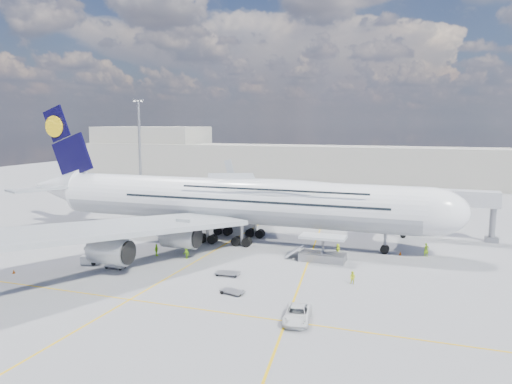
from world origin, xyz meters
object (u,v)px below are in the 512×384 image
(dolly_row_b, at_px, (104,240))
(catering_truck_outer, at_px, (255,198))
(dolly_back, at_px, (52,236))
(cone_wing_right_outer, at_px, (14,272))
(jet_bridge, at_px, (422,200))
(dolly_nose_far, at_px, (232,291))
(crew_wing, at_px, (156,250))
(cone_tail, at_px, (44,229))
(cargo_loader, at_px, (321,252))
(cone_wing_left_outer, at_px, (212,212))
(crew_nose, at_px, (426,250))
(crew_loader, at_px, (353,278))
(dolly_row_a, at_px, (102,244))
(crew_tug, at_px, (186,253))
(cone_nose, at_px, (400,253))
(cone_wing_left_inner, at_px, (226,217))
(airliner, at_px, (233,200))
(baggage_tug, at_px, (90,259))
(crew_van, at_px, (338,250))
(service_van, at_px, (297,314))
(cone_wing_right_inner, at_px, (116,254))
(dolly_nose_near, at_px, (228,273))
(light_mast, at_px, (140,148))
(dolly_row_c, at_px, (116,266))
(catering_truck_inner, at_px, (197,211))

(dolly_row_b, height_order, catering_truck_outer, catering_truck_outer)
(dolly_back, relative_size, cone_wing_right_outer, 7.11)
(jet_bridge, distance_m, dolly_nose_far, 40.96)
(crew_wing, height_order, cone_tail, crew_wing)
(cargo_loader, relative_size, cone_wing_left_outer, 15.69)
(cone_wing_right_outer, bearing_deg, crew_nose, 27.98)
(cone_tail, bearing_deg, crew_wing, -16.05)
(crew_loader, relative_size, cone_wing_right_outer, 3.33)
(cone_wing_left_outer, bearing_deg, dolly_row_a, -98.83)
(crew_tug, height_order, cone_tail, crew_tug)
(cone_wing_left_outer, bearing_deg, catering_truck_outer, 69.71)
(dolly_row_a, bearing_deg, cone_nose, 6.69)
(dolly_row_b, xyz_separation_m, cone_nose, (45.13, 10.28, -0.64))
(dolly_back, distance_m, cone_wing_right_outer, 20.18)
(cone_nose, xyz_separation_m, cone_wing_left_inner, (-35.87, 17.58, 0.02))
(dolly_nose_far, bearing_deg, cone_tail, 171.36)
(airliner, xyz_separation_m, cone_wing_left_inner, (-8.83, 17.34, -6.58))
(baggage_tug, bearing_deg, dolly_back, 130.02)
(cone_nose, bearing_deg, crew_van, -157.57)
(cone_wing_left_inner, bearing_deg, crew_nose, -23.34)
(service_van, bearing_deg, cone_wing_right_inner, 147.04)
(dolly_nose_near, bearing_deg, catering_truck_outer, 101.24)
(dolly_row_a, xyz_separation_m, dolly_row_b, (0.60, -0.20, 0.62))
(light_mast, relative_size, dolly_row_c, 9.09)
(service_van, height_order, cone_tail, service_van)
(airliner, bearing_deg, crew_nose, 0.53)
(dolly_row_b, xyz_separation_m, baggage_tug, (4.54, -9.27, -0.24))
(baggage_tug, relative_size, cone_wing_right_inner, 4.53)
(jet_bridge, distance_m, crew_wing, 44.08)
(crew_nose, bearing_deg, crew_loader, -135.87)
(dolly_back, relative_size, cone_tail, 6.86)
(dolly_back, relative_size, service_van, 0.64)
(crew_van, relative_size, cone_tail, 3.69)
(dolly_back, distance_m, baggage_tug, 19.52)
(service_van, height_order, cone_wing_right_outer, service_van)
(light_mast, relative_size, crew_tug, 14.46)
(catering_truck_outer, relative_size, crew_van, 3.50)
(dolly_row_b, relative_size, crew_wing, 1.52)
(crew_wing, xyz_separation_m, cone_wing_left_outer, (-6.64, 34.35, -0.64))
(airliner, height_order, dolly_row_b, airliner)
(crew_tug, height_order, cone_wing_right_inner, crew_tug)
(crew_loader, distance_m, cone_nose, 16.60)
(catering_truck_inner, relative_size, catering_truck_outer, 1.02)
(crew_loader, xyz_separation_m, cone_tail, (-57.89, 11.51, -0.57))
(cone_tail, bearing_deg, dolly_row_a, -18.66)
(cone_wing_left_outer, bearing_deg, service_van, -57.41)
(jet_bridge, xyz_separation_m, dolly_back, (-59.36, -19.95, -6.50))
(cargo_loader, bearing_deg, baggage_tug, -157.14)
(cargo_loader, relative_size, catering_truck_outer, 1.31)
(cone_nose, bearing_deg, light_mast, 152.36)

